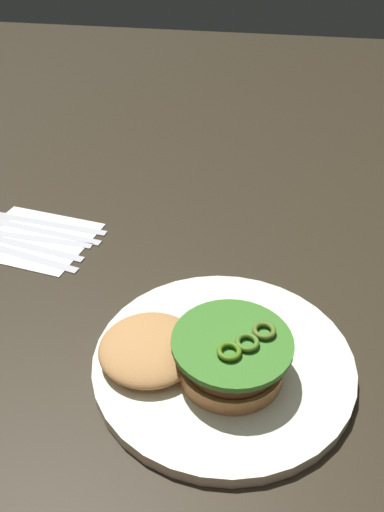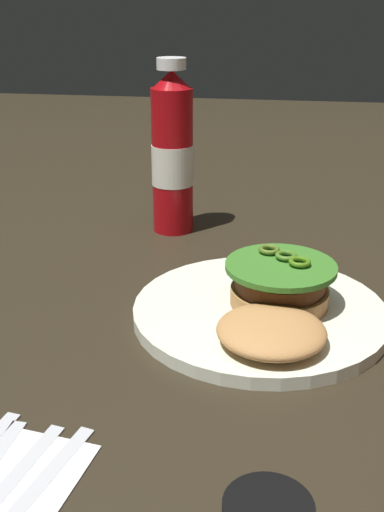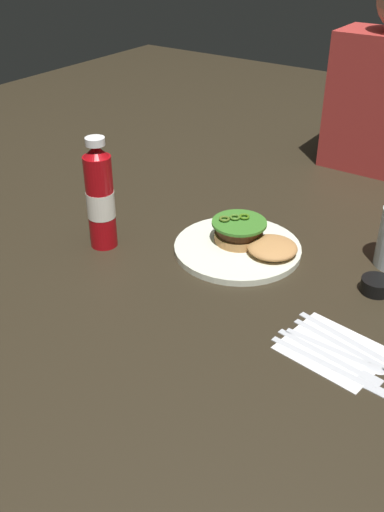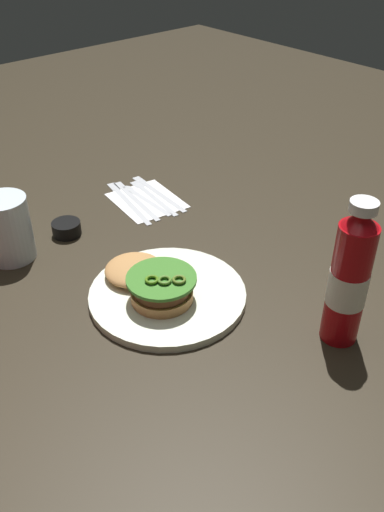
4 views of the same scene
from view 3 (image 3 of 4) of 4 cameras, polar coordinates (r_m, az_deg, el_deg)
ground_plane at (r=1.25m, az=6.36°, el=1.31°), size 3.00×3.00×0.00m
dinner_plate at (r=1.22m, az=4.54°, el=0.77°), size 0.27×0.27×0.01m
burger_sandwich at (r=1.21m, az=5.88°, el=1.90°), size 0.19×0.12×0.05m
ketchup_bottle at (r=1.20m, az=-9.11°, el=5.72°), size 0.06×0.06×0.24m
condiment_cup at (r=1.14m, az=17.83°, el=-2.80°), size 0.06×0.06×0.03m
napkin at (r=0.98m, az=13.87°, el=-9.02°), size 0.17×0.15×0.00m
table_knife at (r=0.95m, az=14.05°, el=-10.68°), size 0.21×0.03×0.00m
fork_utensil at (r=0.96m, az=14.25°, el=-9.93°), size 0.19×0.04×0.00m
spoon_utensil at (r=0.98m, az=15.39°, el=-9.47°), size 0.18×0.03×0.00m
butter_knife at (r=0.99m, az=15.75°, el=-8.95°), size 0.20×0.05×0.00m
steak_knife at (r=1.00m, az=16.31°, el=-8.44°), size 0.21×0.06×0.00m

